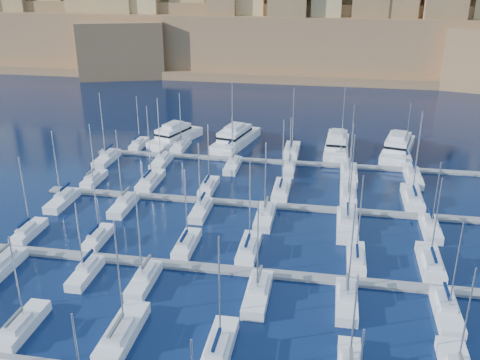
% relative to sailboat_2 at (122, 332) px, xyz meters
% --- Properties ---
extents(ground, '(600.00, 600.00, 0.00)m').
position_rel_sailboat_2_xyz_m(ground, '(13.04, 27.99, -0.76)').
color(ground, black).
rests_on(ground, ground).
extents(pontoon_mid_near, '(84.00, 2.00, 0.40)m').
position_rel_sailboat_2_xyz_m(pontoon_mid_near, '(13.04, 15.99, -0.56)').
color(pontoon_mid_near, slate).
rests_on(pontoon_mid_near, ground).
extents(pontoon_mid_far, '(84.00, 2.00, 0.40)m').
position_rel_sailboat_2_xyz_m(pontoon_mid_far, '(13.04, 37.99, -0.56)').
color(pontoon_mid_far, slate).
rests_on(pontoon_mid_far, ground).
extents(pontoon_far, '(84.00, 2.00, 0.40)m').
position_rel_sailboat_2_xyz_m(pontoon_far, '(13.04, 59.99, -0.56)').
color(pontoon_far, slate).
rests_on(pontoon_far, ground).
extents(sailboat_1, '(2.59, 8.64, 12.37)m').
position_rel_sailboat_2_xyz_m(sailboat_1, '(-11.86, -0.80, -0.04)').
color(sailboat_1, white).
rests_on(sailboat_1, ground).
extents(sailboat_2, '(3.08, 10.27, 14.89)m').
position_rel_sailboat_2_xyz_m(sailboat_2, '(0.00, 0.00, 0.00)').
color(sailboat_2, white).
rests_on(sailboat_2, ground).
extents(sailboat_3, '(2.77, 9.24, 14.37)m').
position_rel_sailboat_2_xyz_m(sailboat_3, '(11.32, -0.51, -0.01)').
color(sailboat_3, white).
rests_on(sailboat_3, ground).
extents(sailboat_12, '(2.31, 7.71, 13.20)m').
position_rel_sailboat_2_xyz_m(sailboat_12, '(-23.52, 20.75, -0.03)').
color(sailboat_12, white).
rests_on(sailboat_12, ground).
extents(sailboat_13, '(2.29, 7.63, 11.82)m').
position_rel_sailboat_2_xyz_m(sailboat_13, '(-12.03, 20.70, -0.05)').
color(sailboat_13, white).
rests_on(sailboat_13, ground).
extents(sailboat_14, '(2.52, 8.41, 12.75)m').
position_rel_sailboat_2_xyz_m(sailboat_14, '(1.75, 21.08, -0.03)').
color(sailboat_14, white).
rests_on(sailboat_14, ground).
extents(sailboat_15, '(2.70, 9.01, 14.48)m').
position_rel_sailboat_2_xyz_m(sailboat_15, '(11.08, 21.38, -0.01)').
color(sailboat_15, white).
rests_on(sailboat_15, ground).
extents(sailboat_16, '(2.53, 8.42, 13.54)m').
position_rel_sailboat_2_xyz_m(sailboat_16, '(26.45, 21.09, -0.03)').
color(sailboat_16, white).
rests_on(sailboat_16, ground).
extents(sailboat_17, '(2.96, 9.85, 13.57)m').
position_rel_sailboat_2_xyz_m(sailboat_17, '(36.64, 21.79, -0.01)').
color(sailboat_17, white).
rests_on(sailboat_17, ground).
extents(sailboat_19, '(2.34, 7.79, 11.51)m').
position_rel_sailboat_2_xyz_m(sailboat_19, '(-9.64, 11.20, -0.05)').
color(sailboat_19, white).
rests_on(sailboat_19, ground).
extents(sailboat_20, '(2.52, 8.39, 13.96)m').
position_rel_sailboat_2_xyz_m(sailboat_20, '(-1.27, 10.90, -0.02)').
color(sailboat_20, white).
rests_on(sailboat_20, ground).
extents(sailboat_21, '(2.86, 9.53, 13.80)m').
position_rel_sailboat_2_xyz_m(sailboat_21, '(13.98, 10.34, -0.02)').
color(sailboat_21, white).
rests_on(sailboat_21, ground).
extents(sailboat_22, '(2.64, 8.79, 14.51)m').
position_rel_sailboat_2_xyz_m(sailboat_22, '(25.04, 10.71, -0.02)').
color(sailboat_22, white).
rests_on(sailboat_22, ground).
extents(sailboat_23, '(2.75, 9.18, 13.30)m').
position_rel_sailboat_2_xyz_m(sailboat_23, '(36.86, 10.51, -0.02)').
color(sailboat_23, white).
rests_on(sailboat_23, ground).
extents(sailboat_24, '(2.36, 7.88, 11.86)m').
position_rel_sailboat_2_xyz_m(sailboat_24, '(-22.68, 42.83, -0.05)').
color(sailboat_24, white).
rests_on(sailboat_24, ground).
extents(sailboat_25, '(2.96, 9.88, 15.58)m').
position_rel_sailboat_2_xyz_m(sailboat_25, '(-11.62, 43.81, 0.00)').
color(sailboat_25, white).
rests_on(sailboat_25, ground).
extents(sailboat_26, '(2.47, 8.25, 12.91)m').
position_rel_sailboat_2_xyz_m(sailboat_26, '(-0.02, 43.01, -0.03)').
color(sailboat_26, white).
rests_on(sailboat_26, ground).
extents(sailboat_27, '(2.87, 9.56, 14.28)m').
position_rel_sailboat_2_xyz_m(sailboat_27, '(13.56, 43.65, -0.01)').
color(sailboat_27, white).
rests_on(sailboat_27, ground).
extents(sailboat_28, '(2.85, 9.51, 14.28)m').
position_rel_sailboat_2_xyz_m(sailboat_28, '(25.59, 43.63, -0.01)').
color(sailboat_28, white).
rests_on(sailboat_28, ground).
extents(sailboat_29, '(3.15, 10.51, 16.27)m').
position_rel_sailboat_2_xyz_m(sailboat_29, '(36.82, 44.12, 0.01)').
color(sailboat_29, white).
rests_on(sailboat_29, ground).
extents(sailboat_30, '(2.68, 8.94, 13.85)m').
position_rel_sailboat_2_xyz_m(sailboat_30, '(-23.96, 32.63, -0.02)').
color(sailboat_30, white).
rests_on(sailboat_30, ground).
extents(sailboat_31, '(2.65, 8.85, 14.60)m').
position_rel_sailboat_2_xyz_m(sailboat_31, '(-12.61, 32.68, -0.01)').
color(sailboat_31, white).
rests_on(sailboat_31, ground).
extents(sailboat_32, '(2.47, 8.23, 13.08)m').
position_rel_sailboat_2_xyz_m(sailboat_32, '(1.03, 32.98, -0.03)').
color(sailboat_32, white).
rests_on(sailboat_32, ground).
extents(sailboat_33, '(2.80, 9.32, 14.00)m').
position_rel_sailboat_2_xyz_m(sailboat_33, '(12.00, 32.44, -0.02)').
color(sailboat_33, white).
rests_on(sailboat_33, ground).
extents(sailboat_34, '(3.27, 10.91, 16.28)m').
position_rel_sailboat_2_xyz_m(sailboat_34, '(25.31, 31.66, 0.02)').
color(sailboat_34, white).
rests_on(sailboat_34, ground).
extents(sailboat_35, '(2.57, 8.57, 12.26)m').
position_rel_sailboat_2_xyz_m(sailboat_35, '(38.25, 32.81, -0.04)').
color(sailboat_35, white).
rests_on(sailboat_35, ground).
extents(sailboat_36, '(2.35, 7.82, 12.12)m').
position_rel_sailboat_2_xyz_m(sailboat_36, '(-21.54, 64.80, -0.04)').
color(sailboat_36, white).
rests_on(sailboat_36, ground).
extents(sailboat_37, '(2.71, 9.03, 13.04)m').
position_rel_sailboat_2_xyz_m(sailboat_37, '(-11.74, 65.39, -0.03)').
color(sailboat_37, white).
rests_on(sailboat_37, ground).
extents(sailboat_38, '(3.13, 10.44, 15.95)m').
position_rel_sailboat_2_xyz_m(sailboat_38, '(0.05, 66.08, 0.01)').
color(sailboat_38, white).
rests_on(sailboat_38, ground).
extents(sailboat_39, '(3.09, 10.28, 15.13)m').
position_rel_sailboat_2_xyz_m(sailboat_39, '(13.51, 66.01, 0.00)').
color(sailboat_39, white).
rests_on(sailboat_39, ground).
extents(sailboat_40, '(3.16, 10.55, 16.62)m').
position_rel_sailboat_2_xyz_m(sailboat_40, '(24.20, 66.14, 0.02)').
color(sailboat_40, white).
rests_on(sailboat_40, ground).
extents(sailboat_41, '(2.53, 8.45, 13.02)m').
position_rel_sailboat_2_xyz_m(sailboat_41, '(37.70, 65.10, -0.03)').
color(sailboat_41, white).
rests_on(sailboat_41, ground).
extents(sailboat_42, '(2.84, 9.45, 15.31)m').
position_rel_sailboat_2_xyz_m(sailboat_42, '(-24.93, 54.38, -0.00)').
color(sailboat_42, white).
rests_on(sailboat_42, ground).
extents(sailboat_43, '(2.70, 9.00, 14.67)m').
position_rel_sailboat_2_xyz_m(sailboat_43, '(-12.83, 54.60, -0.01)').
color(sailboat_43, white).
rests_on(sailboat_43, ground).
extents(sailboat_44, '(2.54, 8.46, 11.57)m').
position_rel_sailboat_2_xyz_m(sailboat_44, '(2.34, 54.87, -0.04)').
color(sailboat_44, white).
rests_on(sailboat_44, ground).
extents(sailboat_45, '(2.26, 7.53, 11.82)m').
position_rel_sailboat_2_xyz_m(sailboat_45, '(13.98, 55.32, -0.05)').
color(sailboat_45, white).
rests_on(sailboat_45, ground).
extents(sailboat_46, '(3.18, 10.60, 15.17)m').
position_rel_sailboat_2_xyz_m(sailboat_46, '(25.83, 53.81, 0.01)').
color(sailboat_46, white).
rests_on(sailboat_46, ground).
extents(sailboat_47, '(2.86, 9.53, 14.44)m').
position_rel_sailboat_2_xyz_m(sailboat_47, '(38.19, 54.34, -0.01)').
color(sailboat_47, white).
rests_on(sailboat_47, ground).
extents(motor_yacht_a, '(9.81, 17.03, 5.25)m').
position_rel_sailboat_2_xyz_m(motor_yacht_a, '(-14.31, 69.35, 0.96)').
color(motor_yacht_a, white).
rests_on(motor_yacht_a, ground).
extents(motor_yacht_b, '(9.28, 18.93, 5.25)m').
position_rel_sailboat_2_xyz_m(motor_yacht_b, '(0.05, 70.23, 0.96)').
color(motor_yacht_b, white).
rests_on(motor_yacht_b, ground).
extents(motor_yacht_c, '(5.60, 16.47, 5.25)m').
position_rel_sailboat_2_xyz_m(motor_yacht_c, '(23.31, 69.30, 0.96)').
color(motor_yacht_c, white).
rests_on(motor_yacht_c, ground).
extents(motor_yacht_d, '(9.25, 18.75, 5.25)m').
position_rel_sailboat_2_xyz_m(motor_yacht_d, '(36.61, 70.14, 0.96)').
color(motor_yacht_d, white).
rests_on(motor_yacht_d, ground).
extents(fortified_city, '(460.00, 108.95, 59.52)m').
position_rel_sailboat_2_xyz_m(fortified_city, '(12.86, 183.25, 13.98)').
color(fortified_city, brown).
rests_on(fortified_city, ground).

